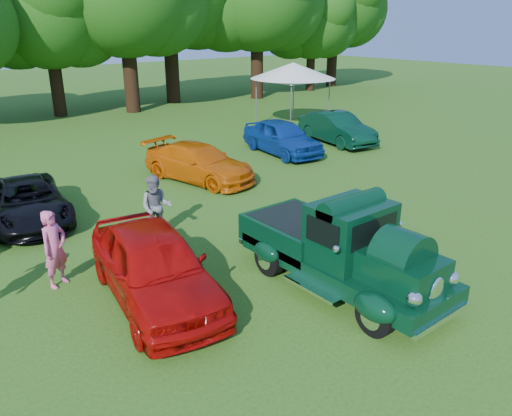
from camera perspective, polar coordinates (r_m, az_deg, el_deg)
ground at (r=11.31m, az=3.34°, el=-8.90°), size 120.00×120.00×0.00m
hero_pickup at (r=11.10m, az=9.64°, el=-4.70°), size 2.39×5.14×2.01m
red_convertible at (r=10.64m, az=-11.55°, el=-6.47°), size 2.62×4.92×1.59m
back_car_black at (r=16.03m, az=-24.64°, el=0.70°), size 2.61×4.64×1.23m
back_car_orange at (r=18.53m, az=-6.52°, el=5.17°), size 2.91×4.89×1.33m
back_car_blue at (r=22.24m, az=3.00°, el=8.12°), size 2.30×4.60×1.50m
back_car_green at (r=24.51m, az=9.21°, el=9.01°), size 2.27×4.63×1.46m
spectator_pink at (r=11.80m, az=-22.02°, el=-4.34°), size 0.77×0.67×1.77m
spectator_grey at (r=13.62m, az=-11.32°, el=0.09°), size 1.08×1.04×1.76m
canopy_tent at (r=27.95m, az=4.26°, el=15.34°), size 4.64×4.64×3.45m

